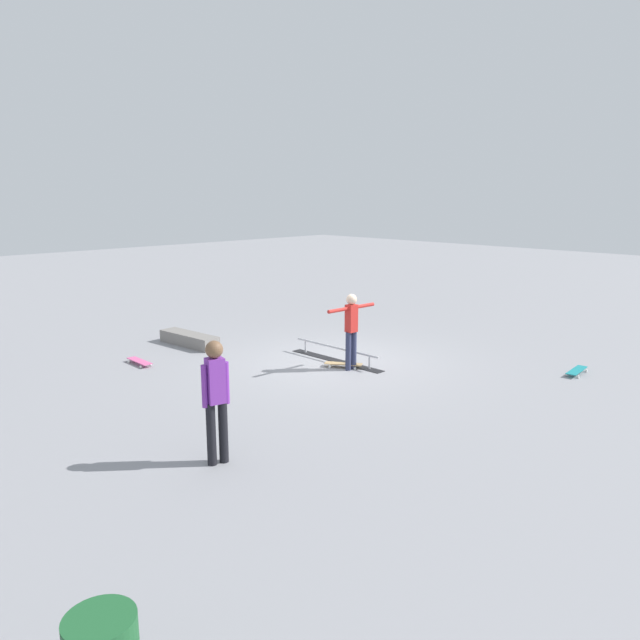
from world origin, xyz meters
The scene contains 8 objects.
ground_plane centered at (0.00, 0.00, 0.00)m, with size 60.00×60.00×0.00m, color gray.
grind_rail centered at (0.08, -0.11, 0.14)m, with size 2.58×0.26×0.33m.
skate_ledge centered at (3.57, 1.40, 0.15)m, with size 1.75×0.46×0.30m, color gray.
skater_main centered at (-0.60, 0.15, 0.94)m, with size 0.22×1.30×1.61m.
skateboard_main centered at (-0.39, 0.15, 0.07)m, with size 0.78×0.59×0.09m.
bystander_purple_shirt centered at (-2.33, 4.77, 0.98)m, with size 0.25×0.40×1.73m.
loose_skateboard_pink centered at (2.89, 3.11, 0.07)m, with size 0.80×0.27×0.09m.
loose_skateboard_teal centered at (-4.12, -2.89, 0.07)m, with size 0.31×0.81×0.09m.
Camera 1 is at (-8.71, 9.20, 3.62)m, focal length 33.58 mm.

